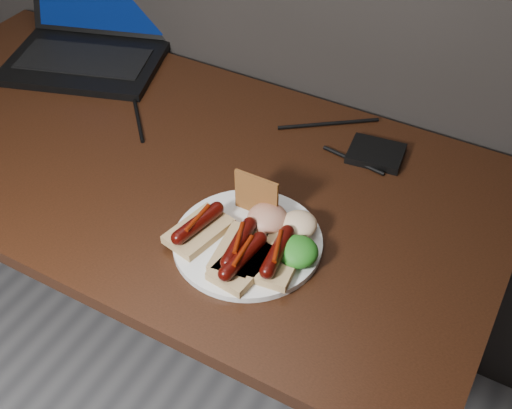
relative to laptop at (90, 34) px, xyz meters
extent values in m
cube|color=#32170C|center=(0.38, -0.26, -0.07)|extent=(1.40, 0.70, 0.03)
cube|color=#32170C|center=(-0.27, 0.04, -0.44)|extent=(0.05, 0.05, 0.72)
cube|color=#32170C|center=(1.03, 0.04, -0.44)|extent=(0.05, 0.05, 0.72)
cube|color=black|center=(0.02, -0.06, -0.04)|extent=(0.42, 0.35, 0.02)
cube|color=black|center=(0.02, -0.06, -0.03)|extent=(0.33, 0.23, 0.00)
cube|color=black|center=(0.76, -0.04, -0.05)|extent=(0.12, 0.10, 0.02)
cylinder|color=black|center=(0.26, -0.17, -0.05)|extent=(0.13, 0.14, 0.01)
cylinder|color=black|center=(0.64, 0.01, -0.05)|extent=(0.18, 0.14, 0.01)
cylinder|color=black|center=(0.73, -0.08, -0.05)|extent=(0.14, 0.03, 0.01)
cylinder|color=black|center=(-0.13, -0.12, -0.05)|extent=(0.04, 0.20, 0.01)
cylinder|color=silver|center=(0.66, -0.38, -0.05)|extent=(0.26, 0.26, 0.01)
cube|color=tan|center=(0.58, -0.41, -0.03)|extent=(0.09, 0.13, 0.02)
cylinder|color=#480804|center=(0.58, -0.41, -0.01)|extent=(0.04, 0.10, 0.02)
sphere|color=#480804|center=(0.57, -0.46, -0.01)|extent=(0.03, 0.02, 0.02)
sphere|color=#480804|center=(0.59, -0.37, -0.01)|extent=(0.03, 0.02, 0.02)
cylinder|color=#621604|center=(0.58, -0.41, 0.00)|extent=(0.01, 0.07, 0.01)
cube|color=tan|center=(0.66, -0.42, -0.03)|extent=(0.08, 0.12, 0.02)
cylinder|color=#480804|center=(0.66, -0.42, -0.01)|extent=(0.04, 0.10, 0.02)
sphere|color=#480804|center=(0.67, -0.47, -0.01)|extent=(0.03, 0.02, 0.02)
sphere|color=#480804|center=(0.66, -0.37, -0.01)|extent=(0.03, 0.02, 0.02)
cylinder|color=#621604|center=(0.66, -0.42, 0.00)|extent=(0.03, 0.07, 0.01)
cube|color=tan|center=(0.73, -0.40, -0.03)|extent=(0.08, 0.12, 0.02)
cylinder|color=#480804|center=(0.73, -0.40, -0.01)|extent=(0.04, 0.10, 0.02)
sphere|color=#480804|center=(0.74, -0.45, -0.01)|extent=(0.03, 0.02, 0.02)
sphere|color=#480804|center=(0.72, -0.36, -0.01)|extent=(0.03, 0.02, 0.02)
cylinder|color=#621604|center=(0.73, -0.40, 0.00)|extent=(0.03, 0.07, 0.01)
cube|color=tan|center=(0.69, -0.44, -0.03)|extent=(0.08, 0.12, 0.02)
cylinder|color=#480804|center=(0.69, -0.44, -0.01)|extent=(0.04, 0.10, 0.02)
sphere|color=#480804|center=(0.68, -0.49, -0.01)|extent=(0.03, 0.02, 0.02)
sphere|color=#480804|center=(0.69, -0.39, -0.01)|extent=(0.03, 0.02, 0.02)
cylinder|color=#621604|center=(0.69, -0.44, 0.00)|extent=(0.01, 0.07, 0.01)
cube|color=#A8622E|center=(0.64, -0.31, 0.00)|extent=(0.08, 0.01, 0.08)
ellipsoid|color=#175911|center=(0.76, -0.38, -0.02)|extent=(0.07, 0.07, 0.04)
ellipsoid|color=maroon|center=(0.67, -0.34, -0.02)|extent=(0.07, 0.07, 0.04)
ellipsoid|color=white|center=(0.73, -0.32, -0.02)|extent=(0.06, 0.06, 0.04)
camera|label=1|loc=(1.05, -1.05, 0.76)|focal=45.00mm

